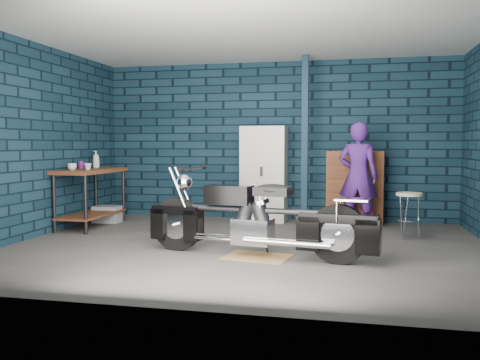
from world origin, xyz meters
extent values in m
plane|color=#52504D|center=(0.00, 0.00, 0.00)|extent=(6.00, 6.00, 0.00)
cube|color=#0F2432|center=(0.00, 2.50, 1.35)|extent=(6.00, 0.02, 2.70)
cube|color=#0F2432|center=(-3.00, 0.00, 1.35)|extent=(0.02, 5.00, 2.70)
cube|color=silver|center=(0.00, 0.00, 2.70)|extent=(6.00, 5.00, 0.02)
cube|color=#12283B|center=(0.55, 1.95, 1.35)|extent=(0.10, 0.10, 2.70)
cube|color=brown|center=(-2.68, 1.01, 0.46)|extent=(0.60, 1.40, 0.91)
cube|color=olive|center=(0.24, -0.53, 0.00)|extent=(0.81, 0.66, 0.01)
imported|color=#4D217E|center=(1.38, 1.67, 0.81)|extent=(0.66, 0.49, 1.63)
cube|color=gray|center=(-2.66, 1.51, 0.14)|extent=(0.44, 0.31, 0.27)
cube|color=silver|center=(-0.15, 2.23, 0.80)|extent=(0.74, 0.53, 1.59)
cube|color=brown|center=(1.34, 2.23, 0.59)|extent=(0.89, 0.49, 1.18)
imported|color=beige|center=(-2.74, 0.58, 0.96)|extent=(0.17, 0.17, 0.10)
imported|color=beige|center=(-2.58, 0.74, 0.96)|extent=(0.14, 0.14, 0.10)
cylinder|color=#681B6F|center=(-2.83, 0.99, 0.97)|extent=(0.11, 0.11, 0.12)
imported|color=gray|center=(-2.77, 1.36, 1.05)|extent=(0.14, 0.14, 0.28)
camera|label=1|loc=(1.28, -6.19, 1.29)|focal=38.00mm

